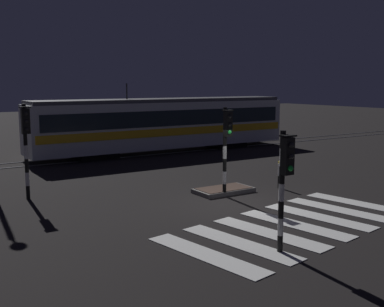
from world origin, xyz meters
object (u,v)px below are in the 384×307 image
(traffic_light_kerb_mid_left, at_px, (285,174))
(tram, at_px, (165,123))
(traffic_light_corner_far_left, at_px, (26,137))
(traffic_light_median_centre, at_px, (226,138))
(bollard_island_edge, at_px, (279,174))

(traffic_light_kerb_mid_left, bearing_deg, tram, 69.93)
(traffic_light_corner_far_left, relative_size, tram, 0.21)
(traffic_light_corner_far_left, height_order, traffic_light_kerb_mid_left, traffic_light_corner_far_left)
(traffic_light_corner_far_left, xyz_separation_m, tram, (10.03, 7.80, -0.52))
(traffic_light_median_centre, bearing_deg, traffic_light_corner_far_left, 150.73)
(traffic_light_corner_far_left, bearing_deg, traffic_light_median_centre, -29.27)
(traffic_light_median_centre, height_order, bollard_island_edge, traffic_light_median_centre)
(tram, distance_m, bollard_island_edge, 11.39)
(traffic_light_kerb_mid_left, distance_m, tram, 17.87)
(traffic_light_median_centre, bearing_deg, bollard_island_edge, 0.53)
(traffic_light_corner_far_left, relative_size, traffic_light_kerb_mid_left, 1.13)
(traffic_light_corner_far_left, height_order, tram, tram)
(bollard_island_edge, bearing_deg, traffic_light_kerb_mid_left, -132.33)
(traffic_light_median_centre, distance_m, tram, 11.92)
(traffic_light_corner_far_left, bearing_deg, traffic_light_kerb_mid_left, -66.54)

